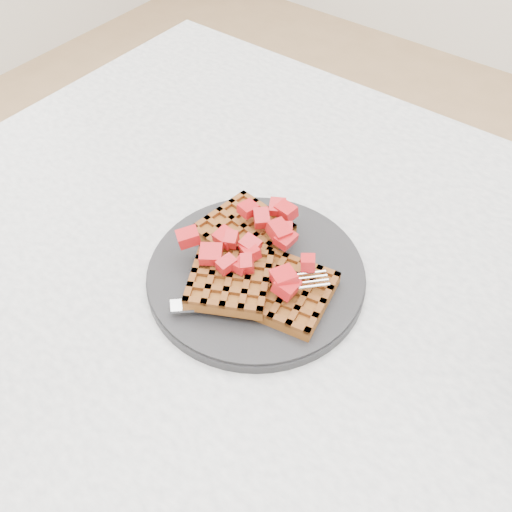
% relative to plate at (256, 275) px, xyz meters
% --- Properties ---
extents(table, '(1.20, 0.80, 0.75)m').
position_rel_plate_xyz_m(table, '(0.10, 0.04, -0.12)').
color(table, silver).
rests_on(table, ground).
extents(plate, '(0.25, 0.25, 0.02)m').
position_rel_plate_xyz_m(plate, '(0.00, 0.00, 0.00)').
color(plate, black).
rests_on(plate, table).
extents(waffles, '(0.20, 0.18, 0.03)m').
position_rel_plate_xyz_m(waffles, '(0.00, -0.00, 0.02)').
color(waffles, '#93531F').
rests_on(waffles, plate).
extents(strawberry_pile, '(0.15, 0.15, 0.02)m').
position_rel_plate_xyz_m(strawberry_pile, '(0.00, 0.00, 0.05)').
color(strawberry_pile, '#9D0D14').
rests_on(strawberry_pile, waffles).
extents(fork, '(0.14, 0.15, 0.02)m').
position_rel_plate_xyz_m(fork, '(0.03, -0.03, 0.02)').
color(fork, silver).
rests_on(fork, plate).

